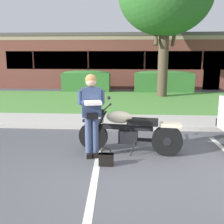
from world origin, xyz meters
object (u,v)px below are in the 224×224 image
object	(u,v)px
brick_building	(141,60)
rider_person	(91,109)
hedge_center_left	(164,81)
handbag	(106,158)
hedge_left	(86,81)
motorcycle	(134,131)

from	to	relation	value
brick_building	rider_person	bearing A→B (deg)	-96.08
hedge_center_left	brick_building	size ratio (longest dim) A/B	0.16
handbag	hedge_left	distance (m)	10.63
hedge_center_left	rider_person	bearing A→B (deg)	-105.10
rider_person	hedge_left	distance (m)	10.15
hedge_center_left	brick_building	bearing A→B (deg)	100.01
handbag	rider_person	bearing A→B (deg)	126.81
rider_person	motorcycle	bearing A→B (deg)	19.55
handbag	brick_building	bearing A→B (deg)	85.21
hedge_left	brick_building	world-z (taller)	brick_building
motorcycle	rider_person	size ratio (longest dim) A/B	1.31
hedge_left	hedge_center_left	size ratio (longest dim) A/B	0.83
hedge_left	brick_building	distance (m)	6.77
handbag	motorcycle	bearing A→B (deg)	54.03
rider_person	hedge_left	size ratio (longest dim) A/B	0.63
hedge_center_left	brick_building	distance (m)	5.96
motorcycle	handbag	distance (m)	0.97
handbag	hedge_left	size ratio (longest dim) A/B	0.13
rider_person	hedge_left	xyz separation A→B (m)	(-1.70, 10.00, -0.36)
motorcycle	hedge_center_left	xyz separation A→B (m)	(1.84, 9.69, 0.17)
rider_person	hedge_left	world-z (taller)	rider_person
motorcycle	rider_person	xyz separation A→B (m)	(-0.85, -0.30, 0.53)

